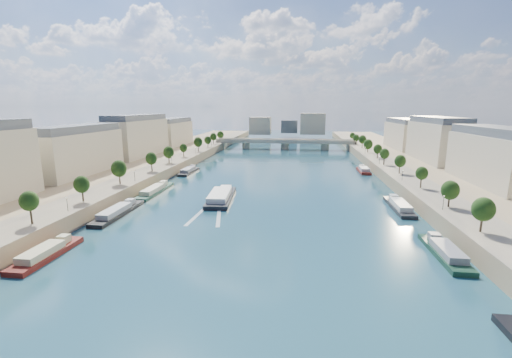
# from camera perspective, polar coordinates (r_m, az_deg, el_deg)

# --- Properties ---
(ground) EXTENTS (700.00, 700.00, 0.00)m
(ground) POSITION_cam_1_polar(r_m,az_deg,el_deg) (158.62, 2.93, -0.38)
(ground) COLOR #0C2735
(ground) RESTS_ON ground
(quay_left) EXTENTS (44.00, 520.00, 5.00)m
(quay_left) POSITION_cam_1_polar(r_m,az_deg,el_deg) (178.37, -20.80, 1.05)
(quay_left) COLOR #9E8460
(quay_left) RESTS_ON ground
(quay_right) EXTENTS (44.00, 520.00, 5.00)m
(quay_right) POSITION_cam_1_polar(r_m,az_deg,el_deg) (168.95, 28.08, -0.16)
(quay_right) COLOR #9E8460
(quay_right) RESTS_ON ground
(pave_left) EXTENTS (14.00, 520.00, 0.10)m
(pave_left) POSITION_cam_1_polar(r_m,az_deg,el_deg) (171.43, -16.42, 1.80)
(pave_left) COLOR gray
(pave_left) RESTS_ON quay_left
(pave_right) EXTENTS (14.00, 520.00, 0.10)m
(pave_right) POSITION_cam_1_polar(r_m,az_deg,el_deg) (163.69, 23.27, 0.84)
(pave_right) COLOR gray
(pave_right) RESTS_ON quay_right
(trees_left) EXTENTS (4.80, 268.80, 8.26)m
(trees_left) POSITION_cam_1_polar(r_m,az_deg,el_deg) (171.63, -15.65, 3.69)
(trees_left) COLOR #382B1E
(trees_left) RESTS_ON ground
(trees_right) EXTENTS (4.80, 268.80, 8.26)m
(trees_right) POSITION_cam_1_polar(r_m,az_deg,el_deg) (171.83, 21.88, 3.28)
(trees_right) COLOR #382B1E
(trees_right) RESTS_ON ground
(lamps_left) EXTENTS (0.36, 200.36, 4.28)m
(lamps_left) POSITION_cam_1_polar(r_m,az_deg,el_deg) (160.16, -16.42, 2.10)
(lamps_left) COLOR black
(lamps_left) RESTS_ON ground
(lamps_right) EXTENTS (0.36, 200.36, 4.28)m
(lamps_right) POSITION_cam_1_polar(r_m,az_deg,el_deg) (166.81, 21.40, 2.14)
(lamps_right) COLOR black
(lamps_right) RESTS_ON ground
(buildings_left) EXTENTS (16.00, 226.00, 23.20)m
(buildings_left) POSITION_cam_1_polar(r_m,az_deg,el_deg) (193.20, -22.88, 5.86)
(buildings_left) COLOR #C2B495
(buildings_left) RESTS_ON ground
(buildings_right) EXTENTS (16.00, 226.00, 23.20)m
(buildings_right) POSITION_cam_1_polar(r_m,az_deg,el_deg) (182.92, 31.02, 4.80)
(buildings_right) COLOR #C2B495
(buildings_right) RESTS_ON ground
(skyline) EXTENTS (79.00, 42.00, 22.00)m
(skyline) POSITION_cam_1_polar(r_m,az_deg,el_deg) (374.64, 6.02, 8.97)
(skyline) COLOR #C2B495
(skyline) RESTS_ON ground
(bridge) EXTENTS (112.00, 12.00, 8.15)m
(bridge) POSITION_cam_1_polar(r_m,az_deg,el_deg) (279.34, 4.86, 6.01)
(bridge) COLOR #C1B79E
(bridge) RESTS_ON ground
(tour_barge) EXTENTS (10.47, 29.22, 3.89)m
(tour_barge) POSITION_cam_1_polar(r_m,az_deg,el_deg) (127.77, -5.89, -2.96)
(tour_barge) COLOR black
(tour_barge) RESTS_ON ground
(wake) EXTENTS (10.75, 26.03, 0.04)m
(wake) POSITION_cam_1_polar(r_m,az_deg,el_deg) (112.63, -7.78, -5.64)
(wake) COLOR silver
(wake) RESTS_ON ground
(moored_barges_left) EXTENTS (5.00, 156.55, 3.60)m
(moored_barges_left) POSITION_cam_1_polar(r_m,az_deg,el_deg) (120.53, -21.36, -4.79)
(moored_barges_left) COLOR #191F38
(moored_barges_left) RESTS_ON ground
(moored_barges_right) EXTENTS (5.00, 165.06, 3.60)m
(moored_barges_right) POSITION_cam_1_polar(r_m,az_deg,el_deg) (109.33, 25.19, -6.80)
(moored_barges_right) COLOR black
(moored_barges_right) RESTS_ON ground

